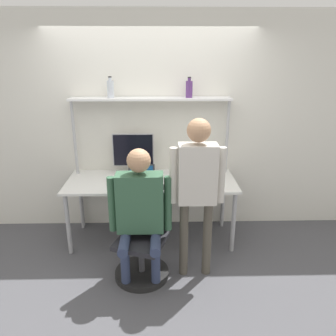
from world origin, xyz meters
The scene contains 12 objects.
ground_plane centered at (0.00, 0.00, 0.00)m, with size 12.00×12.00×0.00m, color #4C4C51.
wall_back centered at (0.00, 0.82, 1.35)m, with size 8.00×0.06×2.70m.
desk centered at (0.00, 0.41, 0.71)m, with size 2.01×0.77×0.77m.
shelf_unit centered at (0.00, 0.67, 1.46)m, with size 1.91×0.23×1.71m.
monitor centered at (-0.22, 0.66, 1.05)m, with size 0.51×0.20×0.51m.
laptop centered at (-0.11, 0.25, 0.84)m, with size 0.30×0.23×0.23m.
cell_phone centered at (0.17, 0.17, 0.78)m, with size 0.07×0.15×0.01m.
office_chair centered at (-0.08, -0.32, 0.27)m, with size 0.59×0.59×0.89m.
person_seated centered at (-0.09, -0.36, 0.81)m, with size 0.62×0.47×1.37m.
person_standing centered at (0.46, -0.32, 1.05)m, with size 0.54×0.22×1.65m.
bottle_purple centered at (0.45, 0.67, 1.82)m, with size 0.08×0.08×0.24m.
bottle_clear centered at (-0.46, 0.67, 1.82)m, with size 0.08×0.08×0.24m.
Camera 1 is at (0.11, -3.24, 2.20)m, focal length 35.00 mm.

